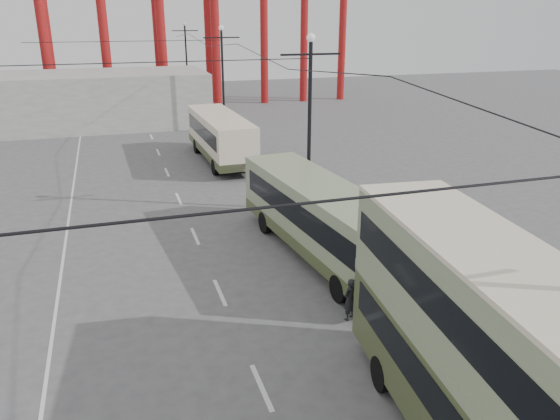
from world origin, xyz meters
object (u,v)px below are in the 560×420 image
object	(u,v)px
double_decker_bus	(484,349)
pedestrian	(350,299)
single_decker_green	(320,217)
single_decker_cream	(220,136)

from	to	relation	value
double_decker_bus	pedestrian	bearing A→B (deg)	97.13
single_decker_green	pedestrian	world-z (taller)	single_decker_green
double_decker_bus	pedestrian	xyz separation A→B (m)	(-0.13, 6.77, -2.29)
single_decker_cream	pedestrian	world-z (taller)	single_decker_cream
single_decker_cream	single_decker_green	bearing A→B (deg)	-89.13
single_decker_green	single_decker_cream	size ratio (longest dim) A/B	1.10
double_decker_bus	single_decker_green	xyz separation A→B (m)	(0.85, 12.10, -1.20)
single_decker_green	single_decker_cream	bearing A→B (deg)	86.74
single_decker_green	double_decker_bus	bearing A→B (deg)	-99.77
single_decker_cream	pedestrian	bearing A→B (deg)	-92.13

